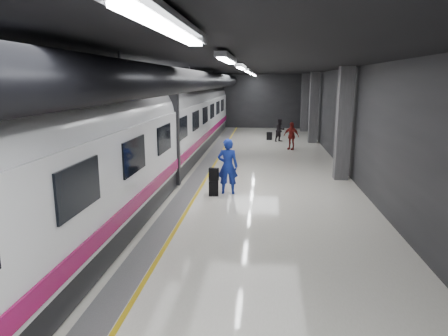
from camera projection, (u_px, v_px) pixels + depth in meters
name	position (u px, v px, depth m)	size (l,w,h in m)	color
ground	(226.00, 188.00, 14.94)	(40.00, 40.00, 0.00)	white
platform_hall	(221.00, 92.00, 15.14)	(10.02, 40.02, 4.51)	black
train	(139.00, 132.00, 14.81)	(3.05, 38.00, 4.05)	black
traveler_main	(228.00, 166.00, 14.09)	(0.72, 0.47, 1.98)	#1720AD
suitcase_main	(214.00, 188.00, 13.95)	(0.34, 0.21, 0.55)	black
shoulder_bag	(214.00, 174.00, 13.85)	(0.33, 0.18, 0.44)	black
traveler_far_a	(280.00, 130.00, 26.31)	(0.74, 0.57, 1.52)	black
traveler_far_b	(291.00, 136.00, 23.30)	(0.94, 0.39, 1.61)	maroon
suitcase_far	(269.00, 136.00, 27.22)	(0.36, 0.23, 0.53)	black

